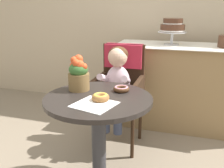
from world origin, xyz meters
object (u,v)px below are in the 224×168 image
object	(u,v)px
seated_child	(117,79)
flower_vase	(79,74)
tiered_cake_stand	(173,27)
wicker_chair	(121,79)
cafe_table	(99,126)
donut_mid	(101,97)
donut_front	(121,89)

from	to	relation	value
seated_child	flower_vase	xyz separation A→B (m)	(-0.14, -0.48, 0.16)
flower_vase	tiered_cake_stand	xyz separation A→B (m)	(0.55, 1.20, 0.25)
wicker_chair	cafe_table	bearing A→B (deg)	-92.39
seated_child	flower_vase	world-z (taller)	flower_vase
cafe_table	wicker_chair	distance (m)	0.75
donut_mid	tiered_cake_stand	bearing A→B (deg)	76.57
donut_mid	donut_front	bearing A→B (deg)	70.73
cafe_table	tiered_cake_stand	distance (m)	1.47
wicker_chair	tiered_cake_stand	distance (m)	0.82
cafe_table	donut_mid	size ratio (longest dim) A/B	6.32
donut_front	donut_mid	distance (m)	0.23
seated_child	flower_vase	bearing A→B (deg)	-106.48
cafe_table	tiered_cake_stand	world-z (taller)	tiered_cake_stand
wicker_chair	flower_vase	world-z (taller)	flower_vase
seated_child	tiered_cake_stand	xyz separation A→B (m)	(0.40, 0.71, 0.41)
donut_front	cafe_table	bearing A→B (deg)	-125.81
donut_front	tiered_cake_stand	bearing A→B (deg)	77.74
wicker_chair	donut_front	size ratio (longest dim) A/B	8.43
cafe_table	flower_vase	size ratio (longest dim) A/B	2.87
donut_front	flower_vase	size ratio (longest dim) A/B	0.45
cafe_table	wicker_chair	world-z (taller)	wicker_chair
cafe_table	donut_mid	world-z (taller)	donut_mid
wicker_chair	donut_front	xyz separation A→B (m)	(0.16, -0.58, 0.10)
cafe_table	wicker_chair	size ratio (longest dim) A/B	0.75
donut_front	tiered_cake_stand	distance (m)	1.22
donut_mid	tiered_cake_stand	size ratio (longest dim) A/B	0.38
cafe_table	donut_front	bearing A→B (deg)	54.19
cafe_table	donut_mid	bearing A→B (deg)	-57.62
cafe_table	wicker_chair	xyz separation A→B (m)	(-0.04, 0.74, 0.13)
seated_child	donut_front	xyz separation A→B (m)	(0.16, -0.43, 0.06)
wicker_chair	tiered_cake_stand	xyz separation A→B (m)	(0.40, 0.56, 0.44)
cafe_table	seated_child	bearing A→B (deg)	93.89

